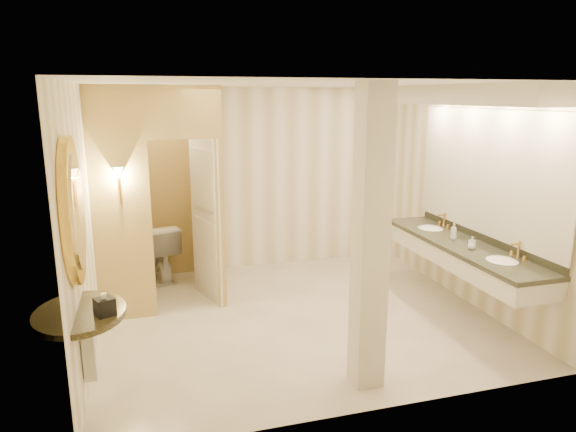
# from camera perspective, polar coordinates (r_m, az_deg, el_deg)

# --- Properties ---
(floor) EXTENTS (4.50, 4.50, 0.00)m
(floor) POSITION_cam_1_polar(r_m,az_deg,el_deg) (6.28, 0.89, -11.02)
(floor) COLOR #F1E3D0
(floor) RESTS_ON ground
(ceiling) EXTENTS (4.50, 4.50, 0.00)m
(ceiling) POSITION_cam_1_polar(r_m,az_deg,el_deg) (5.73, 0.99, 14.42)
(ceiling) COLOR white
(ceiling) RESTS_ON wall_back
(wall_back) EXTENTS (4.50, 0.02, 2.70)m
(wall_back) POSITION_cam_1_polar(r_m,az_deg,el_deg) (7.76, -3.35, 4.08)
(wall_back) COLOR white
(wall_back) RESTS_ON floor
(wall_front) EXTENTS (4.50, 0.02, 2.70)m
(wall_front) POSITION_cam_1_polar(r_m,az_deg,el_deg) (4.05, 9.18, -4.61)
(wall_front) COLOR white
(wall_front) RESTS_ON floor
(wall_left) EXTENTS (0.02, 4.00, 2.70)m
(wall_left) POSITION_cam_1_polar(r_m,az_deg,el_deg) (5.65, -21.47, -0.28)
(wall_left) COLOR white
(wall_left) RESTS_ON floor
(wall_right) EXTENTS (0.02, 4.00, 2.70)m
(wall_right) POSITION_cam_1_polar(r_m,az_deg,el_deg) (6.85, 19.28, 2.13)
(wall_right) COLOR white
(wall_right) RESTS_ON floor
(toilet_closet) EXTENTS (1.50, 1.55, 2.70)m
(toilet_closet) POSITION_cam_1_polar(r_m,az_deg,el_deg) (6.59, -10.92, 2.53)
(toilet_closet) COLOR tan
(toilet_closet) RESTS_ON floor
(wall_sconce) EXTENTS (0.14, 0.14, 0.42)m
(wall_sconce) POSITION_cam_1_polar(r_m,az_deg,el_deg) (5.98, -18.31, 4.40)
(wall_sconce) COLOR #B8843B
(wall_sconce) RESTS_ON toilet_closet
(vanity) EXTENTS (0.75, 2.82, 2.09)m
(vanity) POSITION_cam_1_polar(r_m,az_deg,el_deg) (6.33, 19.53, 3.82)
(vanity) COLOR beige
(vanity) RESTS_ON floor
(console_shelf) EXTENTS (0.91, 0.91, 1.90)m
(console_shelf) POSITION_cam_1_polar(r_m,az_deg,el_deg) (4.41, -22.43, -4.15)
(console_shelf) COLOR black
(console_shelf) RESTS_ON floor
(pillar) EXTENTS (0.26, 0.26, 2.70)m
(pillar) POSITION_cam_1_polar(r_m,az_deg,el_deg) (4.51, 9.13, -2.78)
(pillar) COLOR beige
(pillar) RESTS_ON floor
(tissue_box) EXTENTS (0.19, 0.19, 0.14)m
(tissue_box) POSITION_cam_1_polar(r_m,az_deg,el_deg) (4.39, -19.70, -9.44)
(tissue_box) COLOR black
(tissue_box) RESTS_ON console_shelf
(toilet) EXTENTS (0.68, 0.91, 0.82)m
(toilet) POSITION_cam_1_polar(r_m,az_deg,el_deg) (7.55, -14.31, -3.89)
(toilet) COLOR white
(toilet) RESTS_ON floor
(soap_bottle_a) EXTENTS (0.08, 0.08, 0.13)m
(soap_bottle_a) POSITION_cam_1_polar(r_m,az_deg,el_deg) (6.27, 19.78, -2.73)
(soap_bottle_a) COLOR beige
(soap_bottle_a) RESTS_ON vanity
(soap_bottle_b) EXTENTS (0.08, 0.08, 0.10)m
(soap_bottle_b) POSITION_cam_1_polar(r_m,az_deg,el_deg) (6.20, 19.72, -3.03)
(soap_bottle_b) COLOR silver
(soap_bottle_b) RESTS_ON vanity
(soap_bottle_c) EXTENTS (0.09, 0.09, 0.20)m
(soap_bottle_c) POSITION_cam_1_polar(r_m,az_deg,el_deg) (6.55, 17.92, -1.62)
(soap_bottle_c) COLOR #C6B28C
(soap_bottle_c) RESTS_ON vanity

